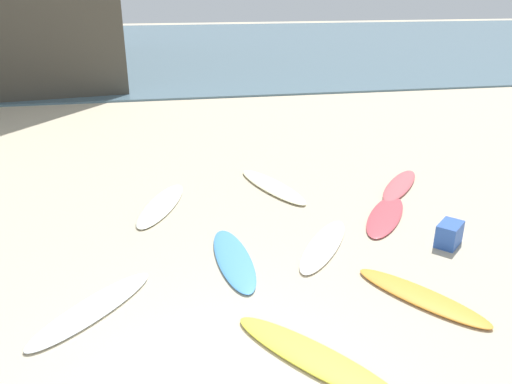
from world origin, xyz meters
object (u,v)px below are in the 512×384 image
at_px(surfboard_4, 272,186).
at_px(surfboard_6, 315,358).
at_px(beach_cooler, 449,234).
at_px(surfboard_3, 234,259).
at_px(surfboard_8, 400,185).
at_px(surfboard_0, 385,216).
at_px(surfboard_2, 161,205).
at_px(surfboard_5, 93,309).
at_px(surfboard_1, 421,296).
at_px(surfboard_7, 324,245).

xyz_separation_m(surfboard_4, surfboard_6, (-0.71, -5.56, -0.00)).
bearing_deg(beach_cooler, surfboard_6, -142.70).
bearing_deg(surfboard_3, surfboard_4, -116.96).
height_order(surfboard_4, surfboard_6, surfboard_4).
height_order(surfboard_4, surfboard_8, surfboard_8).
bearing_deg(surfboard_0, surfboard_2, 17.28).
bearing_deg(surfboard_6, surfboard_2, -109.27).
relative_size(surfboard_3, surfboard_6, 0.89).
height_order(surfboard_5, surfboard_6, surfboard_6).
distance_m(surfboard_0, surfboard_3, 3.35).
relative_size(surfboard_2, beach_cooler, 4.35).
xyz_separation_m(surfboard_0, surfboard_8, (0.99, 1.44, 0.01)).
height_order(surfboard_3, surfboard_5, same).
distance_m(surfboard_0, surfboard_1, 2.77).
bearing_deg(surfboard_8, surfboard_3, 70.79).
xyz_separation_m(surfboard_5, beach_cooler, (5.89, 0.84, 0.17)).
bearing_deg(surfboard_6, surfboard_7, -148.38).
bearing_deg(surfboard_6, beach_cooler, 178.82).
bearing_deg(beach_cooler, surfboard_7, 171.56).
height_order(surfboard_0, surfboard_7, surfboard_7).
xyz_separation_m(surfboard_5, surfboard_8, (6.28, 3.54, 0.01)).
distance_m(surfboard_0, surfboard_4, 2.65).
distance_m(surfboard_3, surfboard_8, 4.87).
bearing_deg(surfboard_4, surfboard_8, -29.66).
distance_m(surfboard_5, beach_cooler, 5.95).
distance_m(surfboard_4, surfboard_5, 5.29).
relative_size(surfboard_0, surfboard_2, 0.93).
height_order(surfboard_3, surfboard_6, surfboard_6).
xyz_separation_m(surfboard_8, beach_cooler, (-0.39, -2.70, 0.16)).
bearing_deg(surfboard_3, surfboard_8, -151.71).
relative_size(surfboard_1, surfboard_5, 0.96).
height_order(surfboard_2, surfboard_3, surfboard_3).
bearing_deg(surfboard_5, surfboard_7, 59.52).
xyz_separation_m(surfboard_3, surfboard_6, (0.61, -2.54, 0.00)).
bearing_deg(surfboard_1, surfboard_5, -40.90).
distance_m(surfboard_6, surfboard_8, 6.20).
height_order(surfboard_0, surfboard_3, surfboard_3).
relative_size(surfboard_5, surfboard_8, 1.00).
relative_size(surfboard_0, surfboard_5, 0.98).
bearing_deg(surfboard_6, surfboard_8, -163.25).
relative_size(surfboard_2, surfboard_3, 1.07).
bearing_deg(surfboard_7, surfboard_8, -102.74).
relative_size(surfboard_2, surfboard_4, 0.94).
distance_m(surfboard_1, surfboard_7, 1.97).
relative_size(surfboard_1, beach_cooler, 3.94).
bearing_deg(surfboard_8, surfboard_1, 107.42).
bearing_deg(surfboard_5, surfboard_6, 12.70).
height_order(surfboard_0, surfboard_4, surfboard_4).
bearing_deg(surfboard_1, surfboard_6, -6.54).
bearing_deg(surfboard_4, surfboard_6, -117.45).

